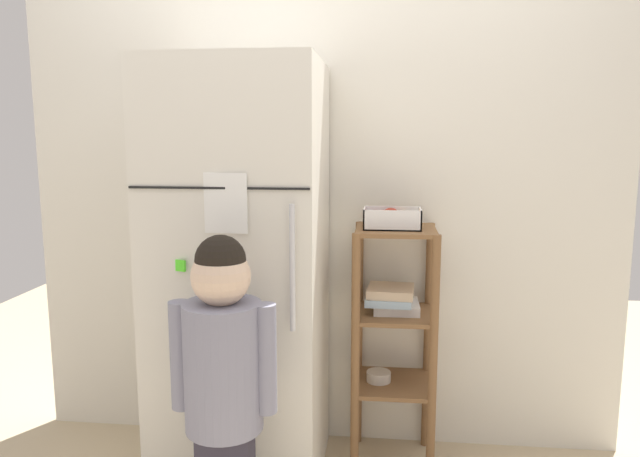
# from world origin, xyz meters

# --- Properties ---
(kitchen_wall_back) EXTENTS (2.72, 0.03, 2.23)m
(kitchen_wall_back) POSITION_xyz_m (0.00, 0.37, 1.11)
(kitchen_wall_back) COLOR silver
(kitchen_wall_back) RESTS_ON ground
(refrigerator) EXTENTS (0.66, 0.67, 1.73)m
(refrigerator) POSITION_xyz_m (-0.30, 0.02, 0.86)
(refrigerator) COLOR silver
(refrigerator) RESTS_ON ground
(child_standing) EXTENTS (0.36, 0.27, 1.12)m
(child_standing) POSITION_xyz_m (-0.24, -0.48, 0.68)
(child_standing) COLOR #312D3B
(child_standing) RESTS_ON ground
(pantry_shelf_unit) EXTENTS (0.35, 0.35, 1.05)m
(pantry_shelf_unit) POSITION_xyz_m (0.33, 0.16, 0.64)
(pantry_shelf_unit) COLOR brown
(pantry_shelf_unit) RESTS_ON ground
(fruit_bin) EXTENTS (0.24, 0.15, 0.09)m
(fruit_bin) POSITION_xyz_m (0.31, 0.15, 1.09)
(fruit_bin) COLOR white
(fruit_bin) RESTS_ON pantry_shelf_unit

